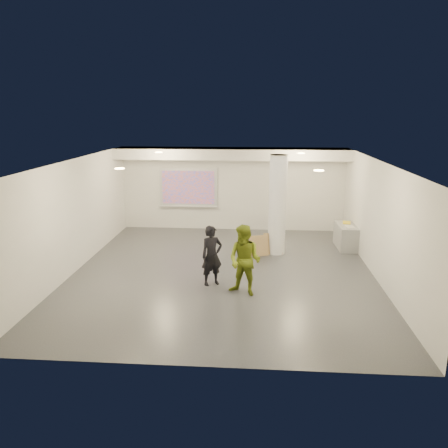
# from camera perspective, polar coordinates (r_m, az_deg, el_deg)

# --- Properties ---
(floor) EXTENTS (8.00, 9.00, 0.01)m
(floor) POSITION_cam_1_polar(r_m,az_deg,el_deg) (11.85, -0.15, -6.35)
(floor) COLOR #35383D
(floor) RESTS_ON ground
(ceiling) EXTENTS (8.00, 9.00, 0.01)m
(ceiling) POSITION_cam_1_polar(r_m,az_deg,el_deg) (11.14, -0.16, 8.23)
(ceiling) COLOR white
(ceiling) RESTS_ON floor
(wall_back) EXTENTS (8.00, 0.01, 3.00)m
(wall_back) POSITION_cam_1_polar(r_m,az_deg,el_deg) (15.80, 1.11, 4.60)
(wall_back) COLOR silver
(wall_back) RESTS_ON floor
(wall_front) EXTENTS (8.00, 0.01, 3.00)m
(wall_front) POSITION_cam_1_polar(r_m,az_deg,el_deg) (7.14, -2.97, -7.92)
(wall_front) COLOR silver
(wall_front) RESTS_ON floor
(wall_left) EXTENTS (0.01, 9.00, 3.00)m
(wall_left) POSITION_cam_1_polar(r_m,az_deg,el_deg) (12.37, -18.97, 1.00)
(wall_left) COLOR silver
(wall_left) RESTS_ON floor
(wall_right) EXTENTS (0.01, 9.00, 3.00)m
(wall_right) POSITION_cam_1_polar(r_m,az_deg,el_deg) (11.80, 19.61, 0.33)
(wall_right) COLOR silver
(wall_right) RESTS_ON floor
(soffit_band) EXTENTS (8.00, 1.10, 0.36)m
(soffit_band) POSITION_cam_1_polar(r_m,az_deg,el_deg) (15.08, 1.02, 9.19)
(soffit_band) COLOR silver
(soffit_band) RESTS_ON ceiling
(downlight_nw) EXTENTS (0.22, 0.22, 0.02)m
(downlight_nw) POSITION_cam_1_polar(r_m,az_deg,el_deg) (13.94, -8.52, 9.25)
(downlight_nw) COLOR #F0CC7C
(downlight_nw) RESTS_ON ceiling
(downlight_ne) EXTENTS (0.22, 0.22, 0.02)m
(downlight_ne) POSITION_cam_1_polar(r_m,az_deg,el_deg) (13.66, 10.03, 9.09)
(downlight_ne) COLOR #F0CC7C
(downlight_ne) RESTS_ON ceiling
(downlight_sw) EXTENTS (0.22, 0.22, 0.02)m
(downlight_sw) POSITION_cam_1_polar(r_m,az_deg,el_deg) (10.10, -13.48, 7.06)
(downlight_sw) COLOR #F0CC7C
(downlight_sw) RESTS_ON ceiling
(downlight_se) EXTENTS (0.22, 0.22, 0.02)m
(downlight_se) POSITION_cam_1_polar(r_m,az_deg,el_deg) (9.72, 12.28, 6.85)
(downlight_se) COLOR #F0CC7C
(downlight_se) RESTS_ON ceiling
(column) EXTENTS (0.52, 0.52, 3.00)m
(column) POSITION_cam_1_polar(r_m,az_deg,el_deg) (13.14, 7.00, 2.46)
(column) COLOR white
(column) RESTS_ON floor
(projection_screen) EXTENTS (2.10, 0.13, 1.42)m
(projection_screen) POSITION_cam_1_polar(r_m,az_deg,el_deg) (15.92, -4.68, 4.73)
(projection_screen) COLOR silver
(projection_screen) RESTS_ON wall_back
(credenza) EXTENTS (0.57, 1.31, 0.76)m
(credenza) POSITION_cam_1_polar(r_m,az_deg,el_deg) (14.37, 15.61, -1.54)
(credenza) COLOR gray
(credenza) RESTS_ON floor
(papers_stack) EXTENTS (0.27, 0.33, 0.02)m
(papers_stack) POSITION_cam_1_polar(r_m,az_deg,el_deg) (14.01, 16.12, -0.34)
(papers_stack) COLOR silver
(papers_stack) RESTS_ON credenza
(postit_pad) EXTENTS (0.29, 0.36, 0.03)m
(postit_pad) POSITION_cam_1_polar(r_m,az_deg,el_deg) (14.48, 15.73, 0.18)
(postit_pad) COLOR yellow
(postit_pad) RESTS_ON credenza
(cardboard_back) EXTENTS (0.59, 0.13, 0.65)m
(cardboard_back) POSITION_cam_1_polar(r_m,az_deg,el_deg) (13.32, 6.44, -2.59)
(cardboard_back) COLOR #9D7E4F
(cardboard_back) RESTS_ON floor
(cardboard_front) EXTENTS (0.60, 0.36, 0.62)m
(cardboard_front) POSITION_cam_1_polar(r_m,az_deg,el_deg) (13.14, 4.58, -2.85)
(cardboard_front) COLOR #9D7E4F
(cardboard_front) RESTS_ON floor
(woman) EXTENTS (0.66, 0.59, 1.51)m
(woman) POSITION_cam_1_polar(r_m,az_deg,el_deg) (10.82, -1.60, -4.16)
(woman) COLOR black
(woman) RESTS_ON floor
(man) EXTENTS (1.01, 0.93, 1.69)m
(man) POSITION_cam_1_polar(r_m,az_deg,el_deg) (10.23, 2.72, -4.78)
(man) COLOR olive
(man) RESTS_ON floor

